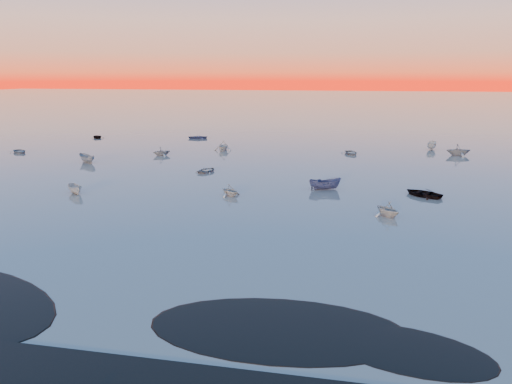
% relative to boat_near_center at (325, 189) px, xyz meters
% --- Properties ---
extents(ground, '(600.00, 600.00, 0.00)m').
position_rel_boat_near_center_xyz_m(ground, '(-7.63, 63.19, 0.00)').
color(ground, slate).
rests_on(ground, ground).
extents(mud_lobes, '(140.00, 6.00, 0.07)m').
position_rel_boat_near_center_xyz_m(mud_lobes, '(-7.63, -37.81, 0.01)').
color(mud_lobes, black).
rests_on(mud_lobes, ground).
extents(moored_fleet, '(124.00, 58.00, 1.20)m').
position_rel_boat_near_center_xyz_m(moored_fleet, '(-7.63, 16.19, 0.00)').
color(moored_fleet, '#B8B7B3').
rests_on(moored_fleet, ground).
extents(boat_near_center, '(2.81, 4.35, 1.40)m').
position_rel_boat_near_center_xyz_m(boat_near_center, '(0.00, 0.00, 0.00)').
color(boat_near_center, '#39426E').
rests_on(boat_near_center, ground).
extents(boat_near_right, '(3.52, 3.27, 1.16)m').
position_rel_boat_near_center_xyz_m(boat_near_right, '(7.00, -10.61, 0.00)').
color(boat_near_right, '#B8B7B3').
rests_on(boat_near_right, ground).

